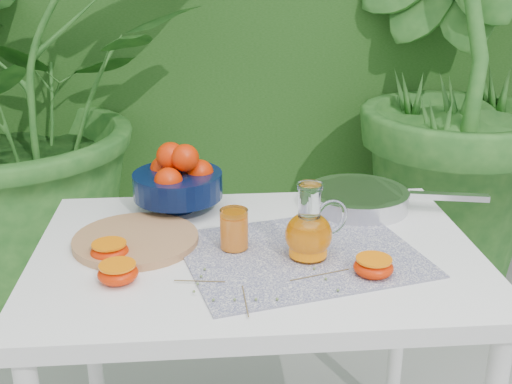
{
  "coord_description": "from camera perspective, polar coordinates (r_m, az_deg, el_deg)",
  "views": [
    {
      "loc": [
        -0.13,
        -1.26,
        1.39
      ],
      "look_at": [
        -0.02,
        0.07,
        0.88
      ],
      "focal_mm": 45.0,
      "sensor_mm": 36.0,
      "label": 1
    }
  ],
  "objects": [
    {
      "name": "juice_pitcher",
      "position": [
        1.39,
        4.78,
        -3.57
      ],
      "size": [
        0.16,
        0.13,
        0.17
      ],
      "color": "white",
      "rests_on": "white_table"
    },
    {
      "name": "placemat",
      "position": [
        1.43,
        4.02,
        -5.52
      ],
      "size": [
        0.58,
        0.5,
        0.0
      ],
      "primitive_type": "cube",
      "rotation": [
        0.0,
        0.0,
        0.24
      ],
      "color": "#0C0E45",
      "rests_on": "white_table"
    },
    {
      "name": "orange_halves",
      "position": [
        1.35,
        -5.06,
        -6.33
      ],
      "size": [
        0.64,
        0.21,
        0.04
      ],
      "color": "#E13402",
      "rests_on": "white_table"
    },
    {
      "name": "white_table",
      "position": [
        1.49,
        0.06,
        -7.88
      ],
      "size": [
        1.0,
        0.7,
        0.75
      ],
      "color": "white",
      "rests_on": "ground"
    },
    {
      "name": "thyme_sprigs",
      "position": [
        1.3,
        0.2,
        -8.2
      ],
      "size": [
        0.37,
        0.22,
        0.01
      ],
      "color": "brown",
      "rests_on": "white_table"
    },
    {
      "name": "juice_tumbler",
      "position": [
        1.43,
        -1.96,
        -3.42
      ],
      "size": [
        0.07,
        0.07,
        0.09
      ],
      "color": "white",
      "rests_on": "white_table"
    },
    {
      "name": "potted_plant_left",
      "position": [
        2.71,
        -20.74,
        8.24
      ],
      "size": [
        2.25,
        2.25,
        1.71
      ],
      "primitive_type": "imported",
      "rotation": [
        0.0,
        0.0,
        0.4
      ],
      "color": "#225B1F",
      "rests_on": "ground"
    },
    {
      "name": "cutting_board",
      "position": [
        1.5,
        -10.63,
        -4.22
      ],
      "size": [
        0.37,
        0.37,
        0.02
      ],
      "primitive_type": "cylinder",
      "rotation": [
        0.0,
        0.0,
        0.38
      ],
      "color": "#AC714E",
      "rests_on": "white_table"
    },
    {
      "name": "saute_pan",
      "position": [
        1.69,
        9.13,
        -0.53
      ],
      "size": [
        0.48,
        0.31,
        0.05
      ],
      "color": "silver",
      "rests_on": "white_table"
    },
    {
      "name": "fruit_bowl",
      "position": [
        1.66,
        -6.92,
        1.14
      ],
      "size": [
        0.3,
        0.3,
        0.18
      ],
      "color": "black",
      "rests_on": "white_table"
    },
    {
      "name": "potted_plant_right",
      "position": [
        2.78,
        16.54,
        9.78
      ],
      "size": [
        2.24,
        2.24,
        1.79
      ],
      "primitive_type": "imported",
      "rotation": [
        0.0,
        0.0,
        1.87
      ],
      "color": "#225B1F",
      "rests_on": "ground"
    }
  ]
}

